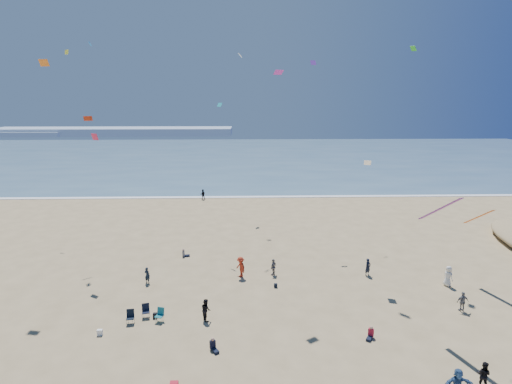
{
  "coord_description": "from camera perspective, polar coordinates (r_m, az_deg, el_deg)",
  "views": [
    {
      "loc": [
        1.25,
        -18.6,
        15.44
      ],
      "look_at": [
        2.0,
        8.0,
        9.34
      ],
      "focal_mm": 28.0,
      "sensor_mm": 36.0,
      "label": 1
    }
  ],
  "objects": [
    {
      "name": "kites_aloft",
      "position": [
        33.78,
        13.38,
        12.15
      ],
      "size": [
        46.13,
        41.3,
        27.96
      ],
      "color": "#2186EA",
      "rests_on": "ground"
    },
    {
      "name": "headland_near",
      "position": [
        210.17,
        -30.67,
        7.18
      ],
      "size": [
        40.0,
        14.0,
        2.0
      ],
      "primitive_type": "cube",
      "color": "#7A8EA8",
      "rests_on": "ground"
    },
    {
      "name": "black_backpack",
      "position": [
        31.25,
        -14.21,
        -16.74
      ],
      "size": [
        0.3,
        0.22,
        0.38
      ],
      "primitive_type": "cube",
      "color": "black",
      "rests_on": "ground"
    },
    {
      "name": "seated_group",
      "position": [
        27.27,
        1.12,
        -20.52
      ],
      "size": [
        15.54,
        26.13,
        0.84
      ],
      "color": "silver",
      "rests_on": "ground"
    },
    {
      "name": "standing_flyers",
      "position": [
        32.68,
        3.49,
        -13.64
      ],
      "size": [
        37.07,
        46.9,
        1.92
      ],
      "color": "black",
      "rests_on": "ground"
    },
    {
      "name": "chair_cluster",
      "position": [
        30.9,
        -15.56,
        -16.52
      ],
      "size": [
        2.72,
        1.5,
        1.0
      ],
      "color": "black",
      "rests_on": "ground"
    },
    {
      "name": "white_tote",
      "position": [
        30.39,
        -21.41,
        -18.17
      ],
      "size": [
        0.35,
        0.2,
        0.4
      ],
      "primitive_type": "cube",
      "color": "white",
      "rests_on": "ground"
    },
    {
      "name": "headland_far",
      "position": [
        198.78,
        -19.76,
        8.16
      ],
      "size": [
        110.0,
        20.0,
        3.2
      ],
      "primitive_type": "cube",
      "color": "#7A8EA8",
      "rests_on": "ground"
    },
    {
      "name": "surf_line",
      "position": [
        65.45,
        -2.66,
        -0.72
      ],
      "size": [
        220.0,
        1.2,
        0.08
      ],
      "primitive_type": "cube",
      "color": "white",
      "rests_on": "ground"
    },
    {
      "name": "ocean",
      "position": [
        114.65,
        -2.23,
        5.17
      ],
      "size": [
        220.0,
        100.0,
        0.06
      ],
      "primitive_type": "cube",
      "color": "#476B84",
      "rests_on": "ground"
    },
    {
      "name": "navy_bag",
      "position": [
        34.72,
        2.82,
        -13.2
      ],
      "size": [
        0.28,
        0.18,
        0.34
      ],
      "primitive_type": "cube",
      "color": "black",
      "rests_on": "ground"
    }
  ]
}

